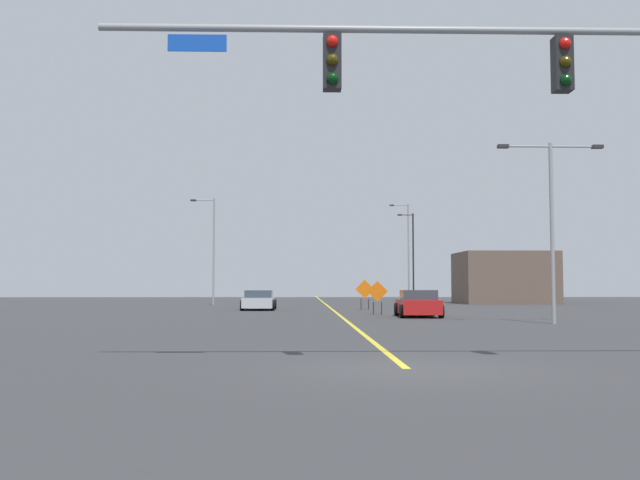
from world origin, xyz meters
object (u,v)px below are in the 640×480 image
traffic_signal_assembly (558,93)px  street_lamp_far_left (212,246)px  street_lamp_near_right (552,213)px  street_lamp_near_left (412,253)px  street_lamp_mid_right (407,248)px  construction_sign_median_far (365,291)px  construction_sign_median_near (377,293)px  car_red_approaching (418,304)px  car_silver_passing (259,300)px

traffic_signal_assembly → street_lamp_far_left: 44.81m
street_lamp_near_right → street_lamp_near_left: size_ratio=0.83×
street_lamp_mid_right → construction_sign_median_far: street_lamp_mid_right is taller
street_lamp_far_left → construction_sign_median_near: size_ratio=4.73×
street_lamp_mid_right → construction_sign_median_near: street_lamp_mid_right is taller
street_lamp_far_left → street_lamp_near_left: (18.17, 15.00, 0.16)m
car_red_approaching → street_lamp_near_left: bearing=81.6°
car_red_approaching → car_silver_passing: bearing=129.3°
street_lamp_near_right → construction_sign_median_near: bearing=122.4°
street_lamp_near_left → car_silver_passing: (-13.76, -26.24, -4.19)m
street_lamp_near_left → construction_sign_median_far: (-7.09, -26.19, -3.59)m
street_lamp_near_left → construction_sign_median_near: size_ratio=4.94×
traffic_signal_assembly → street_lamp_far_left: street_lamp_far_left is taller
street_lamp_near_left → car_silver_passing: street_lamp_near_left is taller
construction_sign_median_near → car_silver_passing: bearing=132.7°
car_silver_passing → construction_sign_median_near: bearing=-47.3°
traffic_signal_assembly → car_red_approaching: bearing=87.8°
street_lamp_far_left → street_lamp_near_right: bearing=-58.5°
street_lamp_mid_right → construction_sign_median_near: size_ratio=5.50×
street_lamp_near_left → car_red_approaching: size_ratio=2.23×
traffic_signal_assembly → car_silver_passing: size_ratio=3.12×
street_lamp_near_left → construction_sign_median_far: size_ratio=4.61×
construction_sign_median_far → construction_sign_median_near: 7.32m
construction_sign_median_near → street_lamp_near_left: bearing=78.1°
street_lamp_mid_right → car_silver_passing: street_lamp_mid_right is taller
street_lamp_near_right → street_lamp_near_left: bearing=88.6°
street_lamp_mid_right → construction_sign_median_near: (-6.57, -33.56, -4.20)m
car_silver_passing → street_lamp_far_left: bearing=111.4°
street_lamp_near_left → construction_sign_median_near: 34.44m
traffic_signal_assembly → car_red_approaching: size_ratio=3.34×
street_lamp_far_left → construction_sign_median_near: (11.11, -18.51, -3.51)m
street_lamp_near_right → car_red_approaching: street_lamp_near_right is taller
car_silver_passing → street_lamp_near_right: bearing=-52.8°
construction_sign_median_far → car_red_approaching: (1.71, -10.31, -0.59)m
street_lamp_mid_right → car_red_approaching: (-4.90, -36.55, -4.71)m
street_lamp_near_left → car_red_approaching: 37.13m
street_lamp_near_right → construction_sign_median_far: street_lamp_near_right is taller
traffic_signal_assembly → street_lamp_mid_right: size_ratio=1.35×
street_lamp_near_right → construction_sign_median_near: 11.75m
street_lamp_far_left → street_lamp_mid_right: street_lamp_mid_right is taller
car_red_approaching → car_silver_passing: car_red_approaching is taller
traffic_signal_assembly → street_lamp_far_left: size_ratio=1.57×
street_lamp_mid_right → car_red_approaching: street_lamp_mid_right is taller
street_lamp_mid_right → car_silver_passing: 29.84m
street_lamp_far_left → construction_sign_median_far: 16.11m
traffic_signal_assembly → construction_sign_median_far: size_ratio=6.93×
street_lamp_near_right → construction_sign_median_far: bearing=109.8°
street_lamp_far_left → car_red_approaching: bearing=-59.3°
traffic_signal_assembly → construction_sign_median_far: traffic_signal_assembly is taller
car_silver_passing → traffic_signal_assembly: bearing=-76.7°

